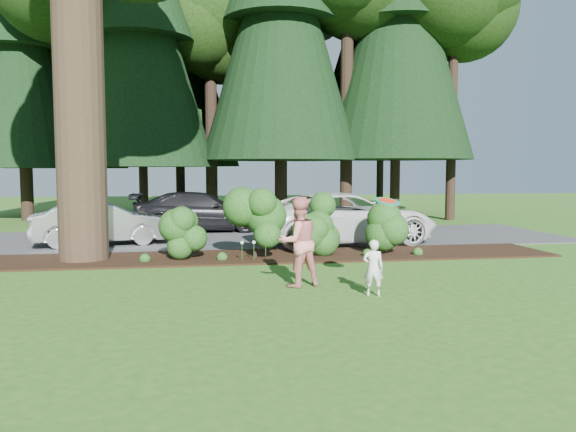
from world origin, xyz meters
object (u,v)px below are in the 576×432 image
object	(u,v)px
child	(373,268)
frisbee	(387,201)
car_dark_suv	(201,212)
adult	(298,242)
car_silver_wagon	(102,223)
car_white_suv	(346,218)

from	to	relation	value
child	frisbee	distance (m)	1.31
car_dark_suv	adult	world-z (taller)	adult
car_silver_wagon	car_dark_suv	size ratio (longest dim) A/B	0.81
car_white_suv	adult	world-z (taller)	adult
adult	frisbee	size ratio (longest dim) A/B	3.58
adult	car_silver_wagon	bearing A→B (deg)	-70.49
car_silver_wagon	car_white_suv	distance (m)	7.60
car_white_suv	frisbee	bearing A→B (deg)	162.56
car_silver_wagon	adult	size ratio (longest dim) A/B	2.28
car_silver_wagon	car_white_suv	bearing A→B (deg)	-107.89
car_silver_wagon	frisbee	world-z (taller)	frisbee
car_dark_suv	frisbee	bearing A→B (deg)	-163.02
child	frisbee	xyz separation A→B (m)	(0.36, 0.30, 1.22)
car_silver_wagon	frisbee	xyz separation A→B (m)	(6.52, -7.74, 1.04)
adult	frisbee	distance (m)	1.96
car_white_suv	child	bearing A→B (deg)	160.09
car_white_suv	child	size ratio (longest dim) A/B	5.45
car_dark_suv	child	bearing A→B (deg)	-165.11
adult	child	bearing A→B (deg)	123.04
car_dark_suv	adult	bearing A→B (deg)	-170.00
frisbee	adult	bearing A→B (deg)	154.06
frisbee	car_dark_suv	bearing A→B (deg)	107.19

